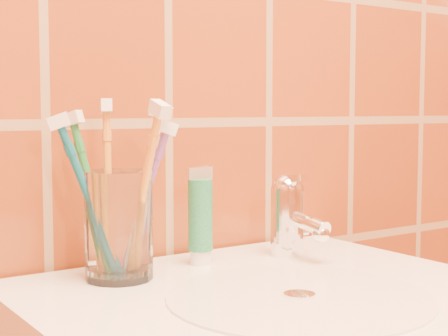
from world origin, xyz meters
TOP-DOWN VIEW (x-y plane):
  - glass_tumbler at (-0.13, 1.10)m, footprint 0.10×0.10m
  - toothpaste_tube at (-0.00, 1.12)m, footprint 0.04×0.03m
  - faucet at (0.14, 1.09)m, footprint 0.05×0.11m
  - toothbrush_0 at (-0.13, 1.12)m, footprint 0.07×0.10m
  - toothbrush_1 at (-0.10, 1.10)m, footprint 0.14×0.12m
  - toothbrush_2 at (-0.11, 1.07)m, footprint 0.05×0.17m
  - toothbrush_3 at (-0.17, 1.11)m, footprint 0.14×0.13m
  - toothbrush_4 at (-0.10, 1.09)m, footprint 0.12×0.13m
  - toothbrush_5 at (-0.15, 1.12)m, footprint 0.12×0.14m

SIDE VIEW (x-z plane):
  - toothpaste_tube at x=0.00m, z-range 0.85..0.98m
  - faucet at x=0.14m, z-range 0.85..0.97m
  - glass_tumbler at x=-0.13m, z-range 0.85..0.99m
  - toothbrush_1 at x=-0.10m, z-range 0.84..1.05m
  - toothbrush_3 at x=-0.17m, z-range 0.84..1.06m
  - toothbrush_5 at x=-0.15m, z-range 0.84..1.07m
  - toothbrush_4 at x=-0.10m, z-range 0.84..1.07m
  - toothbrush_2 at x=-0.11m, z-range 0.84..1.08m
  - toothbrush_0 at x=-0.13m, z-range 0.84..1.08m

